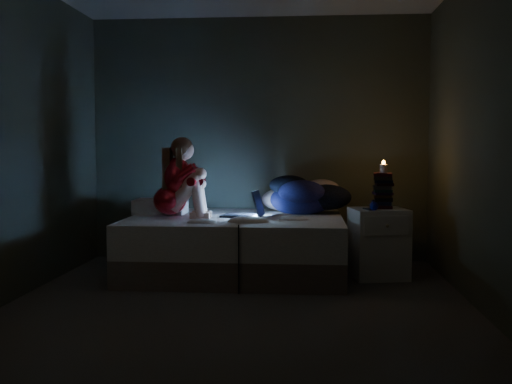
# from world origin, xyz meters

# --- Properties ---
(floor) EXTENTS (3.60, 3.80, 0.02)m
(floor) POSITION_xyz_m (0.00, 0.00, -0.01)
(floor) COLOR #393735
(floor) RESTS_ON ground
(wall_back) EXTENTS (3.60, 0.02, 2.60)m
(wall_back) POSITION_xyz_m (0.00, 1.91, 1.30)
(wall_back) COLOR #383D2C
(wall_back) RESTS_ON ground
(wall_front) EXTENTS (3.60, 0.02, 2.60)m
(wall_front) POSITION_xyz_m (0.00, -1.91, 1.30)
(wall_front) COLOR #383D2C
(wall_front) RESTS_ON ground
(wall_left) EXTENTS (0.02, 3.80, 2.60)m
(wall_left) POSITION_xyz_m (-1.81, 0.00, 1.30)
(wall_left) COLOR #383D2C
(wall_left) RESTS_ON ground
(wall_right) EXTENTS (0.02, 3.80, 2.60)m
(wall_right) POSITION_xyz_m (1.81, 0.00, 1.30)
(wall_right) COLOR #383D2C
(wall_right) RESTS_ON ground
(bed) EXTENTS (2.02, 1.51, 0.55)m
(bed) POSITION_xyz_m (-0.15, 1.10, 0.28)
(bed) COLOR #B3B0AA
(bed) RESTS_ON ground
(pillow) EXTENTS (0.50, 0.35, 0.14)m
(pillow) POSITION_xyz_m (-0.93, 1.31, 0.63)
(pillow) COLOR white
(pillow) RESTS_ON bed
(woman) EXTENTS (0.49, 0.33, 0.76)m
(woman) POSITION_xyz_m (-0.76, 0.99, 0.94)
(woman) COLOR #890000
(woman) RESTS_ON bed
(laptop) EXTENTS (0.41, 0.32, 0.27)m
(laptop) POSITION_xyz_m (-0.09, 1.08, 0.69)
(laptop) COLOR black
(laptop) RESTS_ON bed
(clothes_pile) EXTENTS (0.78, 0.69, 0.39)m
(clothes_pile) POSITION_xyz_m (0.47, 1.47, 0.75)
(clothes_pile) COLOR #0E113C
(clothes_pile) RESTS_ON bed
(nightstand) EXTENTS (0.56, 0.52, 0.65)m
(nightstand) POSITION_xyz_m (1.19, 1.05, 0.32)
(nightstand) COLOR silver
(nightstand) RESTS_ON ground
(book_stack) EXTENTS (0.19, 0.25, 0.32)m
(book_stack) POSITION_xyz_m (1.23, 1.11, 0.81)
(book_stack) COLOR black
(book_stack) RESTS_ON nightstand
(candle) EXTENTS (0.07, 0.07, 0.08)m
(candle) POSITION_xyz_m (1.23, 1.11, 1.00)
(candle) COLOR beige
(candle) RESTS_ON book_stack
(phone) EXTENTS (0.09, 0.15, 0.01)m
(phone) POSITION_xyz_m (1.07, 0.97, 0.65)
(phone) COLOR black
(phone) RESTS_ON nightstand
(blue_orb) EXTENTS (0.08, 0.08, 0.08)m
(blue_orb) POSITION_xyz_m (1.09, 0.90, 0.69)
(blue_orb) COLOR navy
(blue_orb) RESTS_ON nightstand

